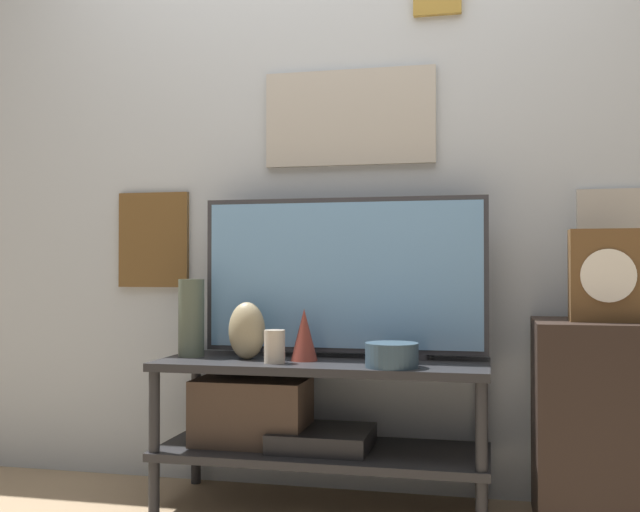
# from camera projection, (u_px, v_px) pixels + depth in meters

# --- Properties ---
(wall_back) EXTENTS (6.40, 0.08, 2.70)m
(wall_back) POSITION_uv_depth(u_px,v_px,m) (338.00, 153.00, 3.04)
(wall_back) COLOR #B2BCC6
(wall_back) RESTS_ON ground_plane
(media_console) EXTENTS (1.21, 0.45, 0.54)m
(media_console) POSITION_uv_depth(u_px,v_px,m) (296.00, 414.00, 2.78)
(media_console) COLOR #232326
(media_console) RESTS_ON ground_plane
(television) EXTENTS (1.09, 0.05, 0.61)m
(television) POSITION_uv_depth(u_px,v_px,m) (343.00, 275.00, 2.85)
(television) COLOR #333338
(television) RESTS_ON media_console
(vase_slim_bronze) EXTENTS (0.10, 0.10, 0.19)m
(vase_slim_bronze) POSITION_uv_depth(u_px,v_px,m) (304.00, 335.00, 2.75)
(vase_slim_bronze) COLOR brown
(vase_slim_bronze) RESTS_ON media_console
(vase_wide_bowl) EXTENTS (0.18, 0.18, 0.08)m
(vase_wide_bowl) POSITION_uv_depth(u_px,v_px,m) (392.00, 355.00, 2.57)
(vase_wide_bowl) COLOR #2D4251
(vase_wide_bowl) RESTS_ON media_console
(vase_tall_ceramic) EXTENTS (0.10, 0.10, 0.30)m
(vase_tall_ceramic) POSITION_uv_depth(u_px,v_px,m) (191.00, 318.00, 2.88)
(vase_tall_ceramic) COLOR #4C5647
(vase_tall_ceramic) RESTS_ON media_console
(vase_urn_stoneware) EXTENTS (0.14, 0.10, 0.21)m
(vase_urn_stoneware) POSITION_uv_depth(u_px,v_px,m) (247.00, 331.00, 2.80)
(vase_urn_stoneware) COLOR tan
(vase_urn_stoneware) RESTS_ON media_console
(candle_jar) EXTENTS (0.08, 0.08, 0.12)m
(candle_jar) POSITION_uv_depth(u_px,v_px,m) (275.00, 347.00, 2.68)
(candle_jar) COLOR #C1B29E
(candle_jar) RESTS_ON media_console
(side_table) EXTENTS (0.41, 0.42, 0.70)m
(side_table) POSITION_uv_depth(u_px,v_px,m) (596.00, 424.00, 2.56)
(side_table) COLOR black
(side_table) RESTS_ON ground_plane
(mantel_clock) EXTENTS (0.24, 0.11, 0.31)m
(mantel_clock) POSITION_uv_depth(u_px,v_px,m) (606.00, 275.00, 2.52)
(mantel_clock) COLOR brown
(mantel_clock) RESTS_ON side_table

